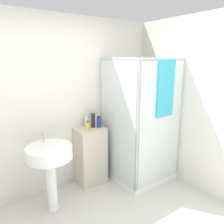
# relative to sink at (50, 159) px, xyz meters

# --- Properties ---
(wall_back) EXTENTS (6.40, 0.06, 2.50)m
(wall_back) POSITION_rel_sink_xyz_m (0.26, 0.50, 0.54)
(wall_back) COLOR silver
(wall_back) RESTS_ON ground_plane
(shower_enclosure) EXTENTS (0.90, 0.93, 1.92)m
(shower_enclosure) POSITION_rel_sink_xyz_m (1.43, -0.07, -0.19)
(shower_enclosure) COLOR white
(shower_enclosure) RESTS_ON ground_plane
(vanity_cabinet) EXTENTS (0.42, 0.35, 0.89)m
(vanity_cabinet) POSITION_rel_sink_xyz_m (0.74, 0.29, -0.26)
(vanity_cabinet) COLOR beige
(vanity_cabinet) RESTS_ON ground_plane
(sink) EXTENTS (0.56, 0.56, 1.00)m
(sink) POSITION_rel_sink_xyz_m (0.00, 0.00, 0.00)
(sink) COLOR white
(sink) RESTS_ON ground_plane
(soap_dispenser) EXTENTS (0.05, 0.05, 0.14)m
(soap_dispenser) POSITION_rel_sink_xyz_m (0.67, 0.25, 0.24)
(soap_dispenser) COLOR yellow
(soap_dispenser) RESTS_ON vanity_cabinet
(shampoo_bottle_tall_black) EXTENTS (0.06, 0.06, 0.25)m
(shampoo_bottle_tall_black) POSITION_rel_sink_xyz_m (0.81, 0.31, 0.30)
(shampoo_bottle_tall_black) COLOR #281E33
(shampoo_bottle_tall_black) RESTS_ON vanity_cabinet
(shampoo_bottle_blue) EXTENTS (0.06, 0.06, 0.17)m
(shampoo_bottle_blue) POSITION_rel_sink_xyz_m (0.87, 0.26, 0.26)
(shampoo_bottle_blue) COLOR navy
(shampoo_bottle_blue) RESTS_ON vanity_cabinet
(lotion_bottle_white) EXTENTS (0.05, 0.06, 0.19)m
(lotion_bottle_white) POSITION_rel_sink_xyz_m (0.73, 0.38, 0.26)
(lotion_bottle_white) COLOR white
(lotion_bottle_white) RESTS_ON vanity_cabinet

